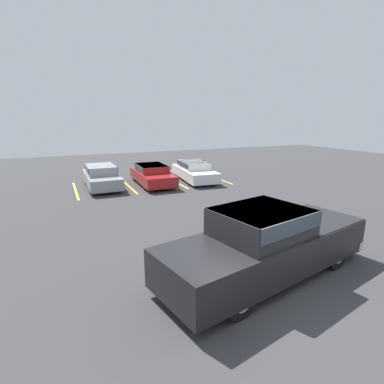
# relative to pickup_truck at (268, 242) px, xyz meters

# --- Properties ---
(ground_plane) EXTENTS (60.00, 60.00, 0.00)m
(ground_plane) POSITION_rel_pickup_truck_xyz_m (-0.54, -0.59, -0.92)
(ground_plane) COLOR #38383A
(stall_stripe_a) EXTENTS (0.12, 4.51, 0.01)m
(stall_stripe_a) POSITION_rel_pickup_truck_xyz_m (-3.95, 12.01, -0.91)
(stall_stripe_a) COLOR yellow
(stall_stripe_a) RESTS_ON ground_plane
(stall_stripe_b) EXTENTS (0.12, 4.51, 0.01)m
(stall_stripe_b) POSITION_rel_pickup_truck_xyz_m (-0.95, 12.01, -0.91)
(stall_stripe_b) COLOR yellow
(stall_stripe_b) RESTS_ON ground_plane
(stall_stripe_c) EXTENTS (0.12, 4.51, 0.01)m
(stall_stripe_c) POSITION_rel_pickup_truck_xyz_m (2.05, 12.01, -0.91)
(stall_stripe_c) COLOR yellow
(stall_stripe_c) RESTS_ON ground_plane
(stall_stripe_d) EXTENTS (0.12, 4.51, 0.01)m
(stall_stripe_d) POSITION_rel_pickup_truck_xyz_m (5.05, 12.01, -0.91)
(stall_stripe_d) COLOR yellow
(stall_stripe_d) RESTS_ON ground_plane
(pickup_truck) EXTENTS (6.32, 3.13, 1.86)m
(pickup_truck) POSITION_rel_pickup_truck_xyz_m (0.00, 0.00, 0.00)
(pickup_truck) COLOR black
(pickup_truck) RESTS_ON ground_plane
(parked_sedan_a) EXTENTS (1.75, 4.45, 1.31)m
(parked_sedan_a) POSITION_rel_pickup_truck_xyz_m (-2.45, 12.28, -0.22)
(parked_sedan_a) COLOR gray
(parked_sedan_a) RESTS_ON ground_plane
(parked_sedan_b) EXTENTS (1.89, 4.66, 1.21)m
(parked_sedan_b) POSITION_rel_pickup_truck_xyz_m (0.51, 11.86, -0.27)
(parked_sedan_b) COLOR maroon
(parked_sedan_b) RESTS_ON ground_plane
(parked_sedan_c) EXTENTS (2.25, 4.90, 1.22)m
(parked_sedan_c) POSITION_rel_pickup_truck_xyz_m (3.41, 11.92, -0.27)
(parked_sedan_c) COLOR silver
(parked_sedan_c) RESTS_ON ground_plane
(traffic_cone) EXTENTS (0.40, 0.40, 0.67)m
(traffic_cone) POSITION_rel_pickup_truck_xyz_m (4.45, 3.19, -0.60)
(traffic_cone) COLOR black
(traffic_cone) RESTS_ON ground_plane
(wheel_stop_curb) EXTENTS (1.77, 0.20, 0.14)m
(wheel_stop_curb) POSITION_rel_pickup_truck_xyz_m (2.43, 15.03, -0.85)
(wheel_stop_curb) COLOR #B7B2A8
(wheel_stop_curb) RESTS_ON ground_plane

